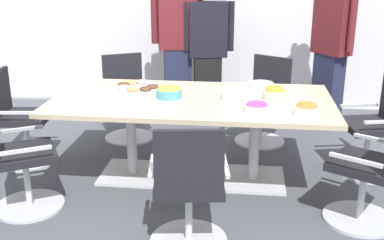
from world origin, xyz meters
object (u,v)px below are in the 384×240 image
(snack_bowl_chips_yellow, at_px, (169,92))
(snack_bowl_candy_mix, at_px, (257,107))
(office_chair_5, at_px, (263,105))
(person_standing_1, at_px, (208,50))
(office_chair_6, at_px, (127,102))
(snack_bowl_chips_orange, at_px, (274,93))
(office_chair_1, at_px, (17,161))
(plate_stack, at_px, (261,85))
(conference_table, at_px, (192,112))
(office_chair_4, at_px, (375,131))
(snack_bowl_pretzels, at_px, (307,109))
(office_chair_0, at_px, (20,122))
(napkin_pile, at_px, (233,94))
(person_standing_2, at_px, (331,46))
(office_chair_2, at_px, (189,193))
(office_chair_3, at_px, (372,173))
(donut_platter, at_px, (138,86))
(person_standing_0, at_px, (177,41))

(snack_bowl_chips_yellow, distance_m, snack_bowl_candy_mix, 0.83)
(office_chair_5, height_order, person_standing_1, person_standing_1)
(office_chair_6, xyz_separation_m, snack_bowl_chips_orange, (1.53, -0.93, 0.40))
(office_chair_1, bearing_deg, plate_stack, 91.00)
(snack_bowl_chips_orange, bearing_deg, conference_table, -177.06)
(office_chair_4, relative_size, office_chair_6, 1.00)
(snack_bowl_chips_orange, distance_m, snack_bowl_pretzels, 0.46)
(office_chair_0, height_order, napkin_pile, office_chair_0)
(office_chair_4, height_order, person_standing_2, person_standing_2)
(office_chair_2, distance_m, office_chair_3, 1.37)
(office_chair_4, bearing_deg, napkin_pile, 88.76)
(office_chair_6, relative_size, person_standing_2, 0.50)
(conference_table, xyz_separation_m, person_standing_2, (1.40, 1.61, 0.33))
(conference_table, relative_size, plate_stack, 10.85)
(conference_table, distance_m, person_standing_1, 1.66)
(office_chair_0, height_order, donut_platter, office_chair_0)
(snack_bowl_chips_orange, xyz_separation_m, donut_platter, (-1.24, 0.23, -0.04))
(office_chair_6, relative_size, person_standing_0, 0.49)
(conference_table, distance_m, office_chair_5, 1.23)
(plate_stack, bearing_deg, office_chair_5, 85.23)
(office_chair_5, bearing_deg, plate_stack, 116.07)
(office_chair_5, bearing_deg, snack_bowl_chips_yellow, 81.02)
(office_chair_1, height_order, person_standing_1, person_standing_1)
(office_chair_6, bearing_deg, office_chair_4, 136.94)
(office_chair_0, bearing_deg, snack_bowl_pretzels, 71.88)
(person_standing_0, distance_m, snack_bowl_chips_yellow, 1.67)
(office_chair_3, xyz_separation_m, snack_bowl_chips_orange, (-0.70, 0.67, 0.40))
(office_chair_6, bearing_deg, conference_table, 102.60)
(snack_bowl_candy_mix, height_order, snack_bowl_pretzels, snack_bowl_pretzels)
(office_chair_4, height_order, snack_bowl_candy_mix, office_chair_4)
(snack_bowl_pretzels, bearing_deg, conference_table, 158.67)
(person_standing_0, bearing_deg, office_chair_5, 134.88)
(office_chair_6, bearing_deg, office_chair_2, 86.30)
(snack_bowl_candy_mix, height_order, napkin_pile, snack_bowl_candy_mix)
(plate_stack, bearing_deg, conference_table, -145.43)
(snack_bowl_chips_yellow, relative_size, snack_bowl_pretzels, 1.20)
(snack_bowl_pretzels, xyz_separation_m, donut_platter, (-1.47, 0.63, -0.03))
(person_standing_2, height_order, snack_bowl_pretzels, person_standing_2)
(office_chair_2, relative_size, person_standing_1, 0.54)
(office_chair_3, bearing_deg, office_chair_0, 106.28)
(office_chair_0, distance_m, person_standing_2, 3.45)
(office_chair_0, bearing_deg, snack_bowl_chips_yellow, 76.99)
(snack_bowl_chips_orange, xyz_separation_m, plate_stack, (-0.10, 0.38, -0.03))
(snack_bowl_candy_mix, bearing_deg, donut_platter, 150.06)
(person_standing_2, bearing_deg, office_chair_4, 152.44)
(office_chair_1, bearing_deg, snack_bowl_pretzels, 69.05)
(snack_bowl_candy_mix, relative_size, snack_bowl_pretzels, 1.01)
(office_chair_1, xyz_separation_m, office_chair_4, (2.91, 1.04, 0.00))
(office_chair_1, relative_size, snack_bowl_pretzels, 4.82)
(snack_bowl_chips_orange, bearing_deg, snack_bowl_candy_mix, -111.17)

